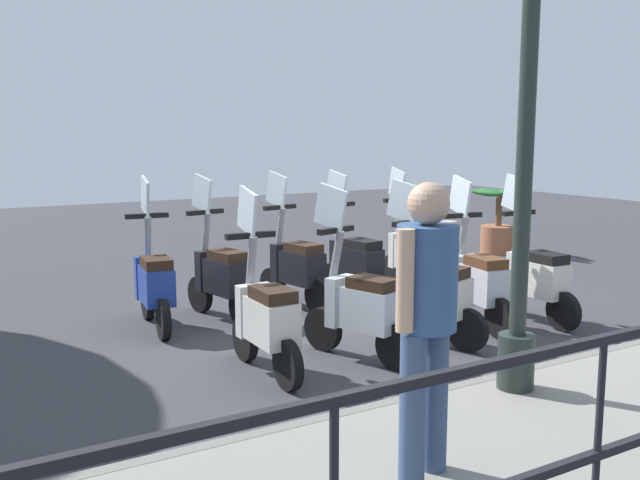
# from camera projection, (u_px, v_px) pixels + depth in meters

# --- Properties ---
(ground_plane) EXTENTS (28.00, 28.00, 0.00)m
(ground_plane) POSITION_uv_depth(u_px,v_px,m) (371.00, 324.00, 7.43)
(ground_plane) COLOR #38383D
(lamp_post_near) EXTENTS (0.26, 0.90, 4.18)m
(lamp_post_near) POSITION_uv_depth(u_px,v_px,m) (526.00, 131.00, 4.89)
(lamp_post_near) COLOR #232D28
(lamp_post_near) RESTS_ON promenade_walkway
(pedestrian_distant) EXTENTS (0.40, 0.47, 1.59)m
(pedestrian_distant) POSITION_uv_depth(u_px,v_px,m) (426.00, 309.00, 3.71)
(pedestrian_distant) COLOR #384C70
(pedestrian_distant) RESTS_ON promenade_walkway
(potted_palm) EXTENTS (1.06, 0.66, 1.05)m
(potted_palm) POSITION_uv_depth(u_px,v_px,m) (498.00, 226.00, 11.67)
(potted_palm) COLOR #9E5B3D
(potted_palm) RESTS_ON ground_plane
(scooter_near_0) EXTENTS (1.23, 0.44, 1.54)m
(scooter_near_0) POSITION_uv_depth(u_px,v_px,m) (535.00, 277.00, 7.45)
(scooter_near_0) COLOR black
(scooter_near_0) RESTS_ON ground_plane
(scooter_near_1) EXTENTS (1.23, 0.45, 1.54)m
(scooter_near_1) POSITION_uv_depth(u_px,v_px,m) (476.00, 282.00, 7.21)
(scooter_near_1) COLOR black
(scooter_near_1) RESTS_ON ground_plane
(scooter_near_2) EXTENTS (1.20, 0.54, 1.54)m
(scooter_near_2) POSITION_uv_depth(u_px,v_px,m) (431.00, 293.00, 6.70)
(scooter_near_2) COLOR black
(scooter_near_2) RESTS_ON ground_plane
(scooter_near_3) EXTENTS (1.20, 0.55, 1.54)m
(scooter_near_3) POSITION_uv_depth(u_px,v_px,m) (360.00, 307.00, 6.19)
(scooter_near_3) COLOR black
(scooter_near_3) RESTS_ON ground_plane
(scooter_near_4) EXTENTS (1.23, 0.44, 1.54)m
(scooter_near_4) POSITION_uv_depth(u_px,v_px,m) (265.00, 318.00, 5.82)
(scooter_near_4) COLOR black
(scooter_near_4) RESTS_ON ground_plane
(scooter_far_0) EXTENTS (1.23, 0.44, 1.54)m
(scooter_far_0) POSITION_uv_depth(u_px,v_px,m) (410.00, 254.00, 8.84)
(scooter_far_0) COLOR black
(scooter_far_0) RESTS_ON ground_plane
(scooter_far_1) EXTENTS (1.23, 0.44, 1.54)m
(scooter_far_1) POSITION_uv_depth(u_px,v_px,m) (354.00, 262.00, 8.31)
(scooter_far_1) COLOR black
(scooter_far_1) RESTS_ON ground_plane
(scooter_far_2) EXTENTS (1.22, 0.48, 1.54)m
(scooter_far_2) POSITION_uv_depth(u_px,v_px,m) (295.00, 266.00, 8.04)
(scooter_far_2) COLOR black
(scooter_far_2) RESTS_ON ground_plane
(scooter_far_3) EXTENTS (1.23, 0.47, 1.54)m
(scooter_far_3) POSITION_uv_depth(u_px,v_px,m) (221.00, 275.00, 7.54)
(scooter_far_3) COLOR black
(scooter_far_3) RESTS_ON ground_plane
(scooter_far_4) EXTENTS (1.23, 0.44, 1.54)m
(scooter_far_4) POSITION_uv_depth(u_px,v_px,m) (154.00, 283.00, 7.17)
(scooter_far_4) COLOR black
(scooter_far_4) RESTS_ON ground_plane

